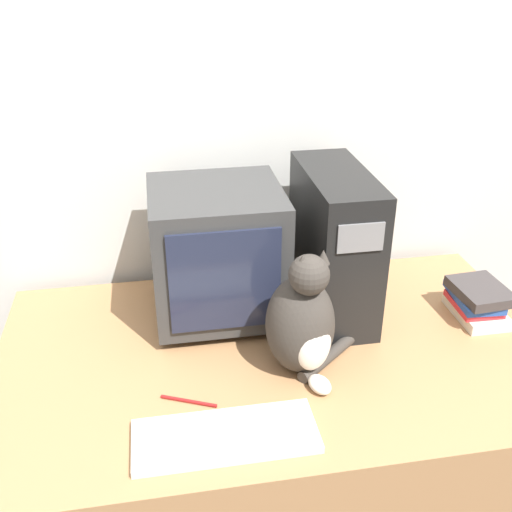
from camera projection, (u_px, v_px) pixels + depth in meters
name	position (u px, v px, depth m)	size (l,w,h in m)	color
wall_back	(246.00, 124.00, 1.92)	(7.00, 0.05, 2.50)	silver
desk	(275.00, 446.00, 1.87)	(1.57, 0.92, 0.74)	#9E7047
crt_monitor	(217.00, 252.00, 1.77)	(0.38, 0.37, 0.41)	#333333
computer_tower	(334.00, 243.00, 1.79)	(0.18, 0.44, 0.45)	black
keyboard	(225.00, 436.00, 1.39)	(0.43, 0.17, 0.02)	silver
cat	(303.00, 323.00, 1.55)	(0.30, 0.26, 0.36)	#38332D
book_stack	(477.00, 301.00, 1.83)	(0.16, 0.21, 0.11)	beige
pen	(189.00, 401.00, 1.50)	(0.14, 0.07, 0.01)	maroon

